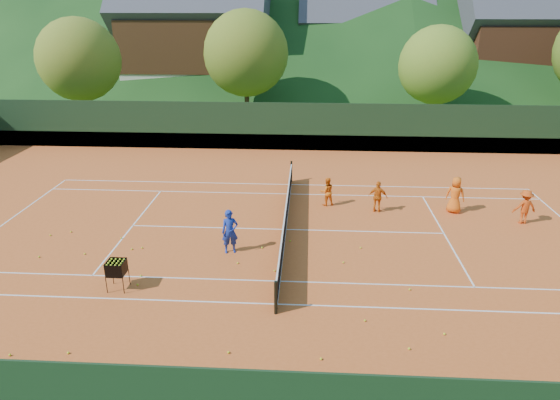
# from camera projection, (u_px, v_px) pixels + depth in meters

# --- Properties ---
(ground) EXTENTS (400.00, 400.00, 0.00)m
(ground) POSITION_uv_depth(u_px,v_px,m) (286.00, 230.00, 20.48)
(ground) COLOR #314F18
(ground) RESTS_ON ground
(clay_court) EXTENTS (40.00, 24.00, 0.02)m
(clay_court) POSITION_uv_depth(u_px,v_px,m) (286.00, 230.00, 20.48)
(clay_court) COLOR #C65320
(clay_court) RESTS_ON ground
(coach) EXTENTS (0.69, 0.54, 1.67)m
(coach) POSITION_uv_depth(u_px,v_px,m) (230.00, 232.00, 18.31)
(coach) COLOR #172E98
(coach) RESTS_ON clay_court
(student_a) EXTENTS (0.77, 0.68, 1.33)m
(student_a) POSITION_uv_depth(u_px,v_px,m) (327.00, 191.00, 22.72)
(student_a) COLOR orange
(student_a) RESTS_ON clay_court
(student_b) EXTENTS (0.89, 0.54, 1.42)m
(student_b) POSITION_uv_depth(u_px,v_px,m) (378.00, 197.00, 21.98)
(student_b) COLOR orange
(student_b) RESTS_ON clay_court
(student_c) EXTENTS (0.93, 0.77, 1.64)m
(student_c) POSITION_uv_depth(u_px,v_px,m) (455.00, 195.00, 21.88)
(student_c) COLOR orange
(student_c) RESTS_ON clay_court
(student_d) EXTENTS (1.01, 0.64, 1.48)m
(student_d) POSITION_uv_depth(u_px,v_px,m) (525.00, 207.00, 20.82)
(student_d) COLOR #CB4612
(student_d) RESTS_ON clay_court
(tennis_ball_0) EXTENTS (0.07, 0.07, 0.07)m
(tennis_ball_0) POSITION_uv_depth(u_px,v_px,m) (290.00, 241.00, 19.40)
(tennis_ball_0) COLOR #C7DC24
(tennis_ball_0) RESTS_ON clay_court
(tennis_ball_1) EXTENTS (0.07, 0.07, 0.07)m
(tennis_ball_1) POSITION_uv_depth(u_px,v_px,m) (71.00, 232.00, 20.19)
(tennis_ball_1) COLOR #C7DC24
(tennis_ball_1) RESTS_ON clay_court
(tennis_ball_3) EXTENTS (0.07, 0.07, 0.07)m
(tennis_ball_3) POSITION_uv_depth(u_px,v_px,m) (142.00, 248.00, 18.86)
(tennis_ball_3) COLOR #C7DC24
(tennis_ball_3) RESTS_ON clay_court
(tennis_ball_4) EXTENTS (0.07, 0.07, 0.07)m
(tennis_ball_4) POSITION_uv_depth(u_px,v_px,m) (138.00, 285.00, 16.38)
(tennis_ball_4) COLOR #C7DC24
(tennis_ball_4) RESTS_ON clay_court
(tennis_ball_5) EXTENTS (0.07, 0.07, 0.07)m
(tennis_ball_5) POSITION_uv_depth(u_px,v_px,m) (132.00, 249.00, 18.76)
(tennis_ball_5) COLOR #C7DC24
(tennis_ball_5) RESTS_ON clay_court
(tennis_ball_6) EXTENTS (0.07, 0.07, 0.07)m
(tennis_ball_6) POSITION_uv_depth(u_px,v_px,m) (262.00, 248.00, 18.87)
(tennis_ball_6) COLOR #C7DC24
(tennis_ball_6) RESTS_ON clay_court
(tennis_ball_7) EXTENTS (0.07, 0.07, 0.07)m
(tennis_ball_7) POSITION_uv_depth(u_px,v_px,m) (321.00, 359.00, 12.96)
(tennis_ball_7) COLOR #C7DC24
(tennis_ball_7) RESTS_ON clay_court
(tennis_ball_8) EXTENTS (0.07, 0.07, 0.07)m
(tennis_ball_8) POSITION_uv_depth(u_px,v_px,m) (228.00, 352.00, 13.20)
(tennis_ball_8) COLOR #C7DC24
(tennis_ball_8) RESTS_ON clay_court
(tennis_ball_9) EXTENTS (0.07, 0.07, 0.07)m
(tennis_ball_9) POSITION_uv_depth(u_px,v_px,m) (365.00, 320.00, 14.53)
(tennis_ball_9) COLOR #C7DC24
(tennis_ball_9) RESTS_ON clay_court
(tennis_ball_10) EXTENTS (0.07, 0.07, 0.07)m
(tennis_ball_10) POSITION_uv_depth(u_px,v_px,m) (212.00, 381.00, 12.19)
(tennis_ball_10) COLOR #C7DC24
(tennis_ball_10) RESTS_ON clay_court
(tennis_ball_11) EXTENTS (0.07, 0.07, 0.07)m
(tennis_ball_11) POSITION_uv_depth(u_px,v_px,m) (68.00, 353.00, 13.18)
(tennis_ball_11) COLOR #C7DC24
(tennis_ball_11) RESTS_ON clay_court
(tennis_ball_12) EXTENTS (0.07, 0.07, 0.07)m
(tennis_ball_12) POSITION_uv_depth(u_px,v_px,m) (121.00, 238.00, 19.64)
(tennis_ball_12) COLOR #C7DC24
(tennis_ball_12) RESTS_ON clay_court
(tennis_ball_13) EXTENTS (0.07, 0.07, 0.07)m
(tennis_ball_13) POSITION_uv_depth(u_px,v_px,m) (85.00, 254.00, 18.41)
(tennis_ball_13) COLOR #C7DC24
(tennis_ball_13) RESTS_ON clay_court
(tennis_ball_14) EXTENTS (0.07, 0.07, 0.07)m
(tennis_ball_14) POSITION_uv_depth(u_px,v_px,m) (10.00, 355.00, 13.10)
(tennis_ball_14) COLOR #C7DC24
(tennis_ball_14) RESTS_ON clay_court
(tennis_ball_15) EXTENTS (0.07, 0.07, 0.07)m
(tennis_ball_15) POSITION_uv_depth(u_px,v_px,m) (409.00, 349.00, 13.34)
(tennis_ball_15) COLOR #C7DC24
(tennis_ball_15) RESTS_ON clay_court
(tennis_ball_16) EXTENTS (0.07, 0.07, 0.07)m
(tennis_ball_16) POSITION_uv_depth(u_px,v_px,m) (275.00, 271.00, 17.24)
(tennis_ball_16) COLOR #C7DC24
(tennis_ball_16) RESTS_ON clay_court
(tennis_ball_17) EXTENTS (0.07, 0.07, 0.07)m
(tennis_ball_17) POSITION_uv_depth(u_px,v_px,m) (141.00, 276.00, 16.92)
(tennis_ball_17) COLOR #C7DC24
(tennis_ball_17) RESTS_ON clay_court
(tennis_ball_18) EXTENTS (0.07, 0.07, 0.07)m
(tennis_ball_18) POSITION_uv_depth(u_px,v_px,m) (343.00, 262.00, 17.80)
(tennis_ball_18) COLOR #C7DC24
(tennis_ball_18) RESTS_ON clay_court
(tennis_ball_19) EXTENTS (0.07, 0.07, 0.07)m
(tennis_ball_19) POSITION_uv_depth(u_px,v_px,m) (238.00, 263.00, 17.75)
(tennis_ball_19) COLOR #C7DC24
(tennis_ball_19) RESTS_ON clay_court
(tennis_ball_20) EXTENTS (0.07, 0.07, 0.07)m
(tennis_ball_20) POSITION_uv_depth(u_px,v_px,m) (39.00, 257.00, 18.19)
(tennis_ball_20) COLOR #C7DC24
(tennis_ball_20) RESTS_ON clay_court
(tennis_ball_21) EXTENTS (0.07, 0.07, 0.07)m
(tennis_ball_21) POSITION_uv_depth(u_px,v_px,m) (410.00, 289.00, 16.11)
(tennis_ball_21) COLOR #C7DC24
(tennis_ball_21) RESTS_ON clay_court
(tennis_ball_22) EXTENTS (0.07, 0.07, 0.07)m
(tennis_ball_22) POSITION_uv_depth(u_px,v_px,m) (444.00, 334.00, 13.94)
(tennis_ball_22) COLOR #C7DC24
(tennis_ball_22) RESTS_ON clay_court
(tennis_ball_23) EXTENTS (0.07, 0.07, 0.07)m
(tennis_ball_23) POSITION_uv_depth(u_px,v_px,m) (361.00, 248.00, 18.86)
(tennis_ball_23) COLOR #C7DC24
(tennis_ball_23) RESTS_ON clay_court
(tennis_ball_24) EXTENTS (0.07, 0.07, 0.07)m
(tennis_ball_24) POSITION_uv_depth(u_px,v_px,m) (50.00, 235.00, 19.89)
(tennis_ball_24) COLOR #C7DC24
(tennis_ball_24) RESTS_ON clay_court
(court_lines) EXTENTS (23.83, 11.03, 0.00)m
(court_lines) POSITION_uv_depth(u_px,v_px,m) (286.00, 229.00, 20.47)
(court_lines) COLOR white
(court_lines) RESTS_ON clay_court
(tennis_net) EXTENTS (0.10, 12.07, 1.10)m
(tennis_net) POSITION_uv_depth(u_px,v_px,m) (286.00, 218.00, 20.29)
(tennis_net) COLOR black
(tennis_net) RESTS_ON clay_court
(perimeter_fence) EXTENTS (40.40, 24.24, 3.00)m
(perimeter_fence) POSITION_uv_depth(u_px,v_px,m) (286.00, 201.00, 20.01)
(perimeter_fence) COLOR black
(perimeter_fence) RESTS_ON clay_court
(ball_hopper) EXTENTS (0.57, 0.57, 1.00)m
(ball_hopper) POSITION_uv_depth(u_px,v_px,m) (116.00, 268.00, 15.95)
(ball_hopper) COLOR black
(ball_hopper) RESTS_ON clay_court
(chalet_left) EXTENTS (13.80, 9.93, 12.92)m
(chalet_left) POSITION_uv_depth(u_px,v_px,m) (195.00, 38.00, 46.83)
(chalet_left) COLOR beige
(chalet_left) RESTS_ON ground
(chalet_mid) EXTENTS (12.65, 8.82, 11.45)m
(chalet_mid) POSITION_uv_depth(u_px,v_px,m) (362.00, 43.00, 49.90)
(chalet_mid) COLOR beige
(chalet_mid) RESTS_ON ground
(chalet_right) EXTENTS (11.50, 8.82, 11.91)m
(chalet_right) POSITION_uv_depth(u_px,v_px,m) (522.00, 44.00, 45.31)
(chalet_right) COLOR beige
(chalet_right) RESTS_ON ground
(tree_a) EXTENTS (6.00, 6.00, 7.88)m
(tree_a) POSITION_uv_depth(u_px,v_px,m) (79.00, 60.00, 36.30)
(tree_a) COLOR #3D2718
(tree_a) RESTS_ON ground
(tree_b) EXTENTS (6.40, 6.40, 8.40)m
(tree_b) POSITION_uv_depth(u_px,v_px,m) (246.00, 53.00, 37.37)
(tree_b) COLOR #3F2819
(tree_b) RESTS_ON ground
(tree_c) EXTENTS (5.60, 5.60, 7.35)m
(tree_c) POSITION_uv_depth(u_px,v_px,m) (437.00, 65.00, 35.91)
(tree_c) COLOR #3D2818
(tree_c) RESTS_ON ground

